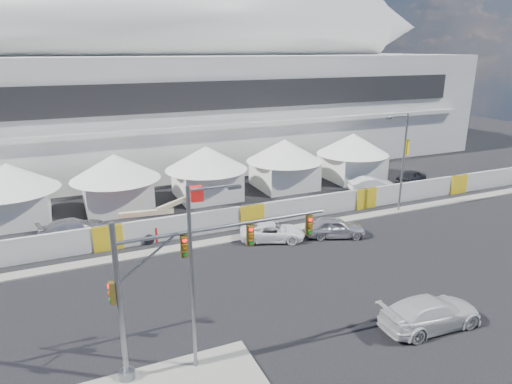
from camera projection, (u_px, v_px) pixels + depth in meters
name	position (u px, v px, depth m)	size (l,w,h in m)	color
ground	(255.00, 333.00, 24.86)	(160.00, 160.00, 0.00)	black
far_curb	(395.00, 211.00, 43.43)	(80.00, 1.20, 0.12)	gray
stadium	(191.00, 90.00, 61.61)	(80.00, 24.80, 21.98)	silver
tent_row	(163.00, 172.00, 45.07)	(53.40, 8.40, 5.40)	white
hoarding_fence	(252.00, 216.00, 39.53)	(70.00, 0.25, 2.00)	silver
scaffold_tower	(430.00, 107.00, 72.13)	(4.40, 4.40, 12.00)	#595B60
sedan_silver	(335.00, 227.00, 37.40)	(4.86, 1.95, 1.66)	silver
pickup_curb	(272.00, 232.00, 36.74)	(5.21, 2.40, 1.45)	white
pickup_near	(431.00, 313.00, 25.23)	(6.01, 2.44, 1.74)	silver
lot_car_a	(372.00, 185.00, 49.07)	(4.97, 1.73, 1.64)	white
lot_car_b	(412.00, 177.00, 52.32)	(4.71, 1.89, 1.60)	black
lot_car_c	(73.00, 228.00, 37.36)	(5.42, 2.20, 1.57)	#ABABB0
traffic_mast	(168.00, 286.00, 20.81)	(10.64, 0.76, 7.78)	slate
streetlight_median	(196.00, 267.00, 20.64)	(2.52, 0.25, 9.11)	gray
streetlight_curb	(402.00, 156.00, 41.90)	(2.76, 0.62, 9.31)	gray
boom_lift	(140.00, 227.00, 36.78)	(8.13, 2.29, 4.07)	red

